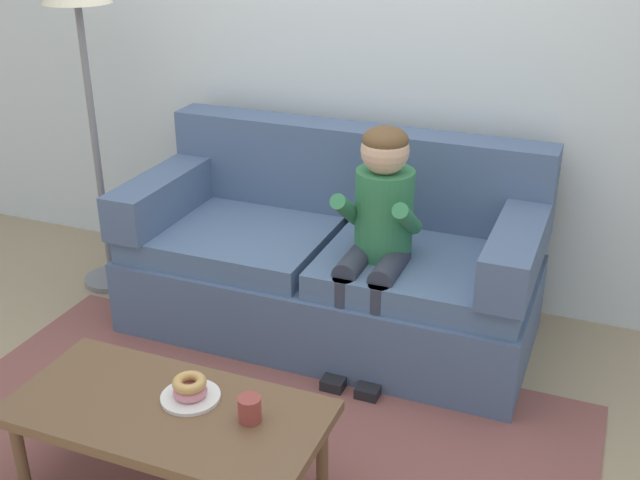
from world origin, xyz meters
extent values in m
plane|color=#9E896B|center=(0.00, 0.00, 0.00)|extent=(10.00, 10.00, 0.00)
cube|color=silver|center=(0.00, 1.40, 1.40)|extent=(8.00, 0.10, 2.80)
cube|color=brown|center=(0.00, -0.25, 0.01)|extent=(2.65, 1.74, 0.01)
cube|color=slate|center=(-0.01, 0.80, 0.19)|extent=(1.95, 0.90, 0.38)
cube|color=slate|center=(-0.50, 0.75, 0.44)|extent=(0.93, 0.74, 0.12)
cube|color=slate|center=(0.48, 0.75, 0.44)|extent=(0.93, 0.74, 0.12)
cube|color=slate|center=(-0.01, 1.15, 0.72)|extent=(1.95, 0.20, 0.45)
cube|color=slate|center=(-0.88, 0.80, 0.61)|extent=(0.20, 0.90, 0.22)
cube|color=slate|center=(0.86, 0.80, 0.61)|extent=(0.20, 0.90, 0.22)
cube|color=brown|center=(-0.11, -0.51, 0.37)|extent=(1.11, 0.54, 0.04)
cylinder|color=brown|center=(-0.60, -0.71, 0.18)|extent=(0.04, 0.04, 0.35)
cylinder|color=brown|center=(-0.60, -0.30, 0.18)|extent=(0.04, 0.04, 0.35)
cylinder|color=brown|center=(0.39, -0.30, 0.18)|extent=(0.04, 0.04, 0.35)
cylinder|color=#337A4C|center=(0.28, 0.72, 0.70)|extent=(0.26, 0.26, 0.40)
sphere|color=#DBAD89|center=(0.28, 0.70, 1.00)|extent=(0.21, 0.21, 0.21)
ellipsoid|color=brown|center=(0.28, 0.70, 1.04)|extent=(0.20, 0.20, 0.12)
cylinder|color=#333847|center=(0.20, 0.57, 0.51)|extent=(0.11, 0.30, 0.11)
cylinder|color=#333847|center=(0.20, 0.42, 0.28)|extent=(0.09, 0.09, 0.44)
cube|color=black|center=(0.20, 0.37, 0.03)|extent=(0.10, 0.20, 0.06)
cylinder|color=#337A4C|center=(0.14, 0.62, 0.74)|extent=(0.07, 0.29, 0.23)
cylinder|color=#333847|center=(0.36, 0.57, 0.51)|extent=(0.11, 0.30, 0.11)
cylinder|color=#333847|center=(0.36, 0.42, 0.28)|extent=(0.09, 0.09, 0.44)
cube|color=black|center=(0.36, 0.37, 0.03)|extent=(0.10, 0.20, 0.06)
cylinder|color=#337A4C|center=(0.41, 0.62, 0.74)|extent=(0.07, 0.29, 0.23)
cylinder|color=white|center=(-0.06, -0.43, 0.40)|extent=(0.21, 0.21, 0.01)
torus|color=pink|center=(-0.06, -0.43, 0.42)|extent=(0.15, 0.15, 0.04)
torus|color=tan|center=(-0.06, -0.43, 0.46)|extent=(0.16, 0.16, 0.04)
cylinder|color=#993D38|center=(0.19, -0.46, 0.44)|extent=(0.08, 0.08, 0.09)
cube|color=#339E56|center=(-0.39, 0.06, 0.03)|extent=(0.16, 0.09, 0.05)
cylinder|color=#339E56|center=(-0.47, 0.06, 0.03)|extent=(0.06, 0.06, 0.05)
cylinder|color=#339E56|center=(-0.30, 0.06, 0.03)|extent=(0.06, 0.06, 0.05)
cylinder|color=slate|center=(-1.32, 0.81, 0.01)|extent=(0.30, 0.30, 0.03)
cylinder|color=slate|center=(-1.32, 0.81, 0.79)|extent=(0.04, 0.04, 1.53)
camera|label=1|loc=(1.20, -2.34, 2.03)|focal=43.68mm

